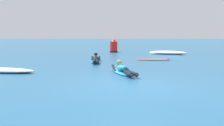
{
  "coord_description": "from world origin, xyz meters",
  "views": [
    {
      "loc": [
        -0.46,
        -7.95,
        1.61
      ],
      "look_at": [
        -0.68,
        4.26,
        0.2
      ],
      "focal_mm": 41.38,
      "sensor_mm": 36.0,
      "label": 1
    }
  ],
  "objects_px": {
    "surfer_near": "(123,70)",
    "surfer_far": "(96,60)",
    "drifting_surfboard": "(154,59)",
    "channel_marker_buoy": "(114,47)"
  },
  "relations": [
    {
      "from": "surfer_near",
      "to": "drifting_surfboard",
      "type": "height_order",
      "value": "surfer_near"
    },
    {
      "from": "surfer_far",
      "to": "channel_marker_buoy",
      "type": "bearing_deg",
      "value": 83.02
    },
    {
      "from": "surfer_near",
      "to": "surfer_far",
      "type": "relative_size",
      "value": 0.94
    },
    {
      "from": "surfer_far",
      "to": "channel_marker_buoy",
      "type": "relative_size",
      "value": 2.31
    },
    {
      "from": "surfer_far",
      "to": "surfer_near",
      "type": "bearing_deg",
      "value": -70.56
    },
    {
      "from": "surfer_near",
      "to": "channel_marker_buoy",
      "type": "distance_m",
      "value": 11.57
    },
    {
      "from": "surfer_far",
      "to": "drifting_surfboard",
      "type": "xyz_separation_m",
      "value": [
        3.43,
        1.22,
        -0.1
      ]
    },
    {
      "from": "surfer_far",
      "to": "drifting_surfboard",
      "type": "bearing_deg",
      "value": 19.62
    },
    {
      "from": "surfer_far",
      "to": "drifting_surfboard",
      "type": "distance_m",
      "value": 3.65
    },
    {
      "from": "surfer_far",
      "to": "drifting_surfboard",
      "type": "height_order",
      "value": "surfer_far"
    }
  ]
}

